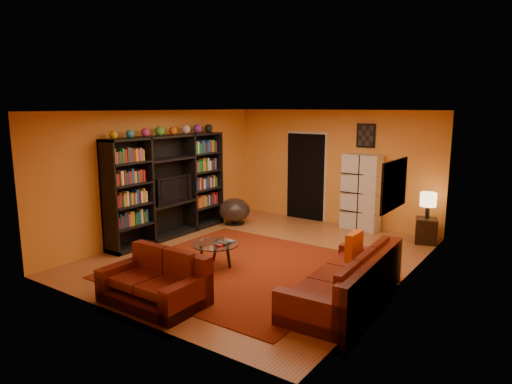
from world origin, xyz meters
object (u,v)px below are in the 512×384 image
Objects in this scene: tv at (171,189)px; loveseat at (158,282)px; coffee_table at (215,246)px; table_lamp at (428,200)px; side_table at (426,231)px; bowl_chair at (235,210)px; storage_cabinet at (361,192)px; sofa at (350,282)px; entertainment_unit at (169,187)px.

loveseat is at bearing -138.34° from tv.
coffee_table is 4.32m from table_lamp.
bowl_chair is at bearing -166.46° from side_table.
loveseat is 1.54m from coffee_table.
bowl_chair is (-2.56, -1.22, -0.51)m from storage_cabinet.
sofa is 2.66m from loveseat.
tv is 4.09m from storage_cabinet.
side_table is (4.53, 2.55, -0.80)m from entertainment_unit.
table_lamp is at bearing 0.00° from side_table.
storage_cabinet is 2.88m from bowl_chair.
sofa is 4.64× the size of table_lamp.
coffee_table is (-0.24, 1.52, 0.08)m from loveseat.
storage_cabinet reaches higher than sofa.
coffee_table is at bearing -126.37° from side_table.
table_lamp reaches higher than loveseat.
coffee_table is 0.49× the size of storage_cabinet.
table_lamp is at bearing 29.44° from entertainment_unit.
loveseat is (2.22, -2.42, -0.76)m from entertainment_unit.
table_lamp is (0.11, 3.47, 0.59)m from sofa.
coffee_table is at bearing -115.43° from tv.
table_lamp is (2.30, 4.97, 0.58)m from loveseat.
entertainment_unit is 4.12× the size of bowl_chair.
tv is 3.34m from loveseat.
table_lamp is at bearing 85.13° from sofa.
entertainment_unit reaches higher than coffee_table.
sofa is 4.65m from bowl_chair.
table_lamp is at bearing 53.63° from coffee_table.
storage_cabinet is at bearing 73.96° from coffee_table.
tv is 1.33× the size of bowl_chair.
tv is at bearing 41.58° from loveseat.
tv is 1.93× the size of side_table.
bowl_chair is at bearing 72.94° from entertainment_unit.
sofa is 1.45× the size of storage_cabinet.
coffee_table is 4.29m from side_table.
bowl_chair is at bearing -166.46° from table_lamp.
storage_cabinet is (3.00, 2.78, -0.17)m from tv.
bowl_chair is (-1.50, 2.48, -0.05)m from coffee_table.
entertainment_unit reaches higher than sofa.
tv is at bearing 154.57° from coffee_table.
tv is 5.20m from side_table.
side_table is at bearing 29.44° from entertainment_unit.
sofa is 2.97× the size of coffee_table.
entertainment_unit is 3.71× the size of coffee_table.
loveseat is 1.77× the size of coffee_table.
coffee_table is 2.90m from bowl_chair.
storage_cabinet is at bearing 25.46° from bowl_chair.
entertainment_unit reaches higher than storage_cabinet.
side_table is at bearing 0.00° from table_lamp.
sofa is 3.31× the size of bowl_chair.
loveseat is 5.48m from side_table.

